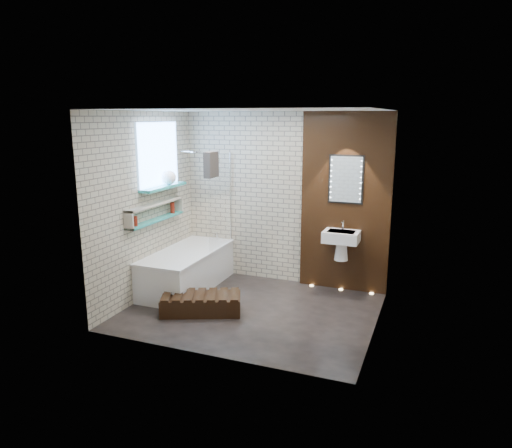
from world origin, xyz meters
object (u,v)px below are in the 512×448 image
at_px(walnut_step, 201,304).
at_px(washbasin, 341,241).
at_px(bath_screen, 220,201).
at_px(bathtub, 187,269).
at_px(led_mirror, 346,179).

bearing_deg(walnut_step, washbasin, 41.56).
height_order(bath_screen, washbasin, bath_screen).
xyz_separation_m(bathtub, led_mirror, (2.17, 0.78, 1.36)).
bearing_deg(led_mirror, bathtub, -160.22).
height_order(bath_screen, walnut_step, bath_screen).
relative_size(bath_screen, led_mirror, 2.00).
bearing_deg(bath_screen, walnut_step, -77.22).
distance_m(bathtub, led_mirror, 2.68).
bearing_deg(led_mirror, walnut_step, -135.33).
distance_m(bath_screen, washbasin, 1.89).
height_order(bathtub, walnut_step, bathtub).
bearing_deg(bath_screen, led_mirror, 10.66).
bearing_deg(bathtub, washbasin, 16.01).
distance_m(bathtub, washbasin, 2.32).
distance_m(bath_screen, led_mirror, 1.89).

